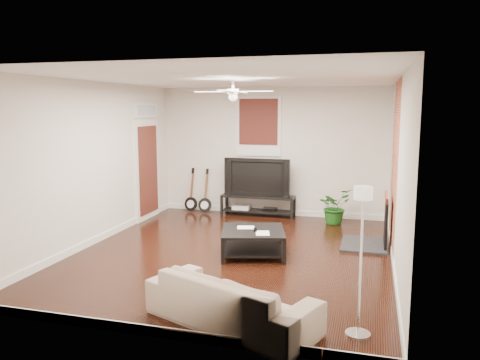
# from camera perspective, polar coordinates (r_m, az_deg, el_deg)

# --- Properties ---
(room) EXTENTS (5.01, 6.01, 2.81)m
(room) POSITION_cam_1_polar(r_m,az_deg,el_deg) (7.57, -0.82, 1.43)
(room) COLOR black
(room) RESTS_ON ground
(brick_accent) EXTENTS (0.02, 2.20, 2.80)m
(brick_accent) POSITION_cam_1_polar(r_m,az_deg,el_deg) (8.27, 18.03, 1.62)
(brick_accent) COLOR brown
(brick_accent) RESTS_ON floor
(fireplace) EXTENTS (0.80, 1.10, 0.92)m
(fireplace) POSITION_cam_1_polar(r_m,az_deg,el_deg) (8.42, 15.77, -4.66)
(fireplace) COLOR black
(fireplace) RESTS_ON floor
(window_back) EXTENTS (1.00, 0.06, 1.30)m
(window_back) POSITION_cam_1_polar(r_m,az_deg,el_deg) (10.47, 2.22, 6.43)
(window_back) COLOR #3A1110
(window_back) RESTS_ON wall_back
(door_left) EXTENTS (0.08, 1.00, 2.50)m
(door_left) POSITION_cam_1_polar(r_m,az_deg,el_deg) (10.26, -11.05, 2.31)
(door_left) COLOR white
(door_left) RESTS_ON wall_left
(tv_stand) EXTENTS (1.61, 0.43, 0.45)m
(tv_stand) POSITION_cam_1_polar(r_m,az_deg,el_deg) (10.48, 2.17, -3.07)
(tv_stand) COLOR black
(tv_stand) RESTS_ON floor
(tv) EXTENTS (1.44, 0.19, 0.83)m
(tv) POSITION_cam_1_polar(r_m,az_deg,el_deg) (10.39, 2.21, 0.41)
(tv) COLOR black
(tv) RESTS_ON tv_stand
(coffee_table) EXTENTS (1.21, 1.21, 0.41)m
(coffee_table) POSITION_cam_1_polar(r_m,az_deg,el_deg) (7.73, 1.57, -7.46)
(coffee_table) COLOR black
(coffee_table) RESTS_ON floor
(sofa) EXTENTS (2.08, 1.43, 0.57)m
(sofa) POSITION_cam_1_polar(r_m,az_deg,el_deg) (5.34, -1.08, -14.10)
(sofa) COLOR #BFAA8F
(sofa) RESTS_ON floor
(floor_lamp) EXTENTS (0.34, 0.34, 1.58)m
(floor_lamp) POSITION_cam_1_polar(r_m,az_deg,el_deg) (5.06, 14.25, -9.53)
(floor_lamp) COLOR white
(floor_lamp) RESTS_ON floor
(potted_plant) EXTENTS (0.84, 0.86, 0.73)m
(potted_plant) POSITION_cam_1_polar(r_m,az_deg,el_deg) (9.91, 11.26, -3.10)
(potted_plant) COLOR #1B5618
(potted_plant) RESTS_ON floor
(guitar_left) EXTENTS (0.34, 0.26, 1.00)m
(guitar_left) POSITION_cam_1_polar(r_m,az_deg,el_deg) (10.87, -5.93, -1.21)
(guitar_left) COLOR black
(guitar_left) RESTS_ON floor
(guitar_right) EXTENTS (0.32, 0.23, 1.00)m
(guitar_right) POSITION_cam_1_polar(r_m,az_deg,el_deg) (10.72, -4.24, -1.33)
(guitar_right) COLOR black
(guitar_right) RESTS_ON floor
(ceiling_fan) EXTENTS (1.24, 1.24, 0.32)m
(ceiling_fan) POSITION_cam_1_polar(r_m,az_deg,el_deg) (7.52, -0.84, 10.55)
(ceiling_fan) COLOR white
(ceiling_fan) RESTS_ON ceiling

